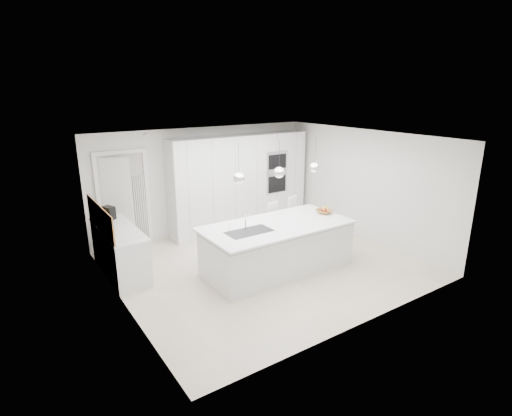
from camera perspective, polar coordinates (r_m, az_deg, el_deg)
floor at (r=7.99m, az=1.21°, el=-8.09°), size 5.50×5.50×0.00m
wall_back at (r=9.64m, az=-7.33°, el=3.98°), size 5.50×0.00×5.50m
wall_left at (r=6.45m, az=-19.17°, el=-3.28°), size 0.00×5.00×5.00m
ceiling at (r=7.31m, az=1.33°, el=10.00°), size 5.50×5.50×0.00m
tall_cabinets at (r=9.79m, az=-2.32°, el=3.69°), size 3.60×0.60×2.30m
oven_stack at (r=9.99m, az=3.02°, el=5.12°), size 0.62×0.04×1.05m
doorway_frame at (r=9.00m, az=-18.33°, el=0.85°), size 1.11×0.08×2.13m
hallway_door at (r=8.90m, az=-19.77°, el=0.40°), size 0.76×0.38×2.00m
radiator at (r=9.12m, az=-16.29°, el=0.09°), size 0.32×0.04×1.40m
left_base_cabinets at (r=7.90m, az=-18.83°, el=-5.96°), size 0.60×1.80×0.86m
left_worktop at (r=7.74m, az=-19.14°, el=-2.88°), size 0.62×1.82×0.04m
oak_backsplash at (r=7.60m, az=-21.42°, el=-1.33°), size 0.02×1.80×0.50m
island_base at (r=7.65m, az=3.14°, el=-5.77°), size 2.80×1.20×0.86m
island_worktop at (r=7.53m, az=2.97°, el=-2.48°), size 2.84×1.40×0.04m
island_sink at (r=7.16m, az=-0.98°, el=-4.00°), size 0.84×0.44×0.18m
island_tap at (r=7.27m, az=-1.51°, el=-1.76°), size 0.02×0.02×0.30m
pendant_left at (r=6.75m, az=-2.45°, el=4.27°), size 0.20×0.20×0.20m
pendant_mid at (r=7.22m, az=3.33°, el=5.08°), size 0.20×0.20×0.20m
pendant_right at (r=7.76m, az=8.37°, el=5.74°), size 0.20×0.20×0.20m
fruit_bowl at (r=8.28m, az=9.71°, el=-0.48°), size 0.41×0.41×0.08m
espresso_machine at (r=8.29m, az=-20.27°, el=-0.64°), size 0.24×0.28×0.26m
bar_stool_left at (r=8.53m, az=2.90°, el=-2.76°), size 0.45×0.54×1.03m
bar_stool_right at (r=8.95m, az=5.73°, el=-1.80°), size 0.49×0.57×1.04m
apple_a at (r=8.33m, az=9.54°, el=-0.18°), size 0.07×0.07×0.07m
apple_b at (r=8.27m, az=9.88°, el=-0.31°), size 0.07×0.07×0.07m
banana_bunch at (r=8.26m, az=9.85°, el=-0.05°), size 0.21×0.16×0.19m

